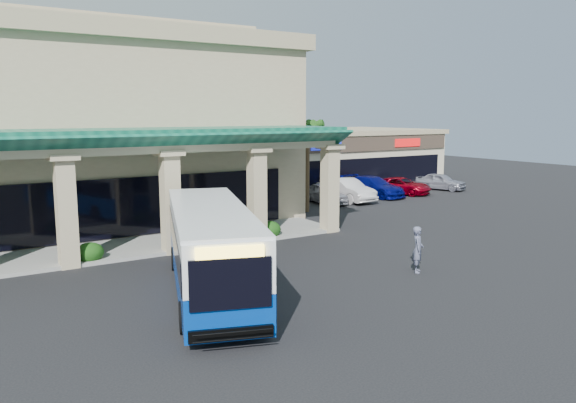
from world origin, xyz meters
TOP-DOWN VIEW (x-y plane):
  - ground at (0.00, 0.00)m, footprint 110.00×110.00m
  - main_building at (-8.00, 16.00)m, footprint 30.80×14.80m
  - arcade at (-8.00, 6.80)m, footprint 30.00×6.20m
  - strip_mall at (18.00, 24.00)m, footprint 22.50×12.50m
  - palm_0 at (8.50, 11.00)m, footprint 2.40×2.40m
  - palm_1 at (9.50, 14.00)m, footprint 2.40×2.40m
  - broadleaf_tree at (7.50, 19.00)m, footprint 2.60×2.60m
  - transit_bus at (-3.87, -1.00)m, footprint 6.05×11.34m
  - pedestrian at (4.26, -3.10)m, footprint 0.80×0.81m
  - car_silver at (11.59, 13.20)m, footprint 2.22×4.46m
  - car_white at (13.42, 13.14)m, footprint 1.87×5.12m
  - car_red at (16.65, 13.88)m, footprint 3.05×5.67m
  - car_gray at (19.46, 13.72)m, footprint 3.81×5.22m
  - car_extra at (24.05, 13.82)m, footprint 2.95×4.47m

SIDE VIEW (x-z plane):
  - ground at x=0.00m, z-range 0.00..0.00m
  - car_gray at x=19.46m, z-range 0.00..1.32m
  - car_extra at x=24.05m, z-range 0.00..1.41m
  - car_silver at x=11.59m, z-range 0.00..1.46m
  - car_red at x=16.65m, z-range 0.00..1.56m
  - car_white at x=13.42m, z-range 0.00..1.68m
  - pedestrian at x=4.26m, z-range 0.00..1.89m
  - transit_bus at x=-3.87m, z-range 0.00..3.10m
  - broadleaf_tree at x=7.50m, z-range 0.00..4.81m
  - strip_mall at x=18.00m, z-range 0.00..4.90m
  - arcade at x=-8.00m, z-range 0.00..5.70m
  - palm_1 at x=9.50m, z-range 0.00..5.80m
  - palm_0 at x=8.50m, z-range 0.00..6.60m
  - main_building at x=-8.00m, z-range 0.00..11.35m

